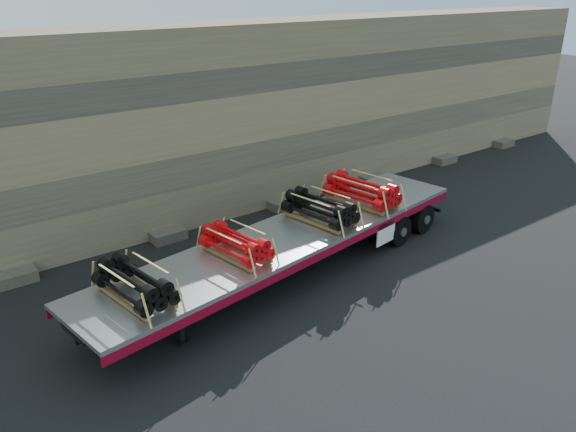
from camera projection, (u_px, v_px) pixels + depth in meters
name	position (u px, v px, depth m)	size (l,w,h in m)	color
ground	(320.00, 266.00, 17.86)	(120.00, 120.00, 0.00)	black
rock_wall	(212.00, 120.00, 21.29)	(44.00, 3.00, 7.00)	#7A6B54
trailer	(289.00, 254.00, 17.08)	(13.77, 2.65, 1.38)	#B3B6BB
bundle_front	(135.00, 284.00, 13.24)	(1.10, 2.19, 0.78)	black
bundle_midfront	(236.00, 244.00, 15.31)	(1.03, 2.06, 0.73)	red
bundle_midrear	(320.00, 209.00, 17.56)	(1.15, 2.30, 0.82)	black
bundle_rear	(362.00, 191.00, 18.96)	(1.22, 2.44, 0.87)	red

